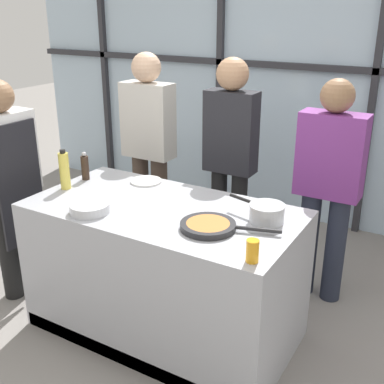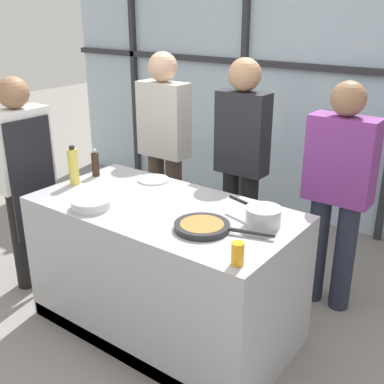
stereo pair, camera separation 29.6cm
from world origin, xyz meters
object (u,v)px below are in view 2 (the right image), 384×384
object	(u,v)px
spectator_far_left	(164,141)
pepper_grinder	(95,164)
juice_glass_near	(238,254)
spectator_center_right	(338,187)
oil_bottle	(73,166)
frying_pan	(203,226)
chef	(24,173)
saucepan	(263,216)
mixing_bowl	(91,203)
spectator_center_left	(242,155)
white_plate	(154,180)

from	to	relation	value
spectator_far_left	pepper_grinder	world-z (taller)	spectator_far_left
pepper_grinder	juice_glass_near	distance (m)	1.60
spectator_center_right	oil_bottle	world-z (taller)	spectator_center_right
spectator_far_left	frying_pan	world-z (taller)	spectator_far_left
frying_pan	oil_bottle	distance (m)	1.16
chef	oil_bottle	distance (m)	0.48
frying_pan	pepper_grinder	world-z (taller)	pepper_grinder
saucepan	oil_bottle	bearing A→B (deg)	-172.53
oil_bottle	mixing_bowl	bearing A→B (deg)	-28.67
frying_pan	mixing_bowl	xyz separation A→B (m)	(-0.74, -0.16, 0.01)
chef	spectator_center_left	size ratio (longest dim) A/B	0.94
spectator_far_left	pepper_grinder	bearing A→B (deg)	90.32
spectator_far_left	juice_glass_near	bearing A→B (deg)	139.82
chef	juice_glass_near	xyz separation A→B (m)	(1.97, -0.19, 0.05)
spectator_center_left	white_plate	distance (m)	0.72
spectator_center_left	saucepan	distance (m)	1.04
chef	spectator_far_left	size ratio (longest dim) A/B	0.94
frying_pan	oil_bottle	bearing A→B (deg)	176.77
juice_glass_near	white_plate	bearing A→B (deg)	149.06
white_plate	saucepan	bearing A→B (deg)	-11.32
chef	pepper_grinder	distance (m)	0.54
spectator_center_right	pepper_grinder	size ratio (longest dim) A/B	7.95
chef	spectator_center_left	xyz separation A→B (m)	(1.21, 1.10, 0.09)
white_plate	juice_glass_near	size ratio (longest dim) A/B	1.90
saucepan	oil_bottle	world-z (taller)	oil_bottle
spectator_center_right	frying_pan	xyz separation A→B (m)	(-0.37, -1.07, 0.00)
white_plate	oil_bottle	bearing A→B (deg)	-136.38
mixing_bowl	pepper_grinder	xyz separation A→B (m)	(-0.43, 0.44, 0.06)
spectator_center_left	white_plate	bearing A→B (deg)	60.29
chef	frying_pan	distance (m)	1.61
chef	pepper_grinder	xyz separation A→B (m)	(0.45, 0.30, 0.08)
chef	white_plate	bearing A→B (deg)	118.98
pepper_grinder	spectator_center_left	bearing A→B (deg)	46.05
spectator_center_right	saucepan	size ratio (longest dim) A/B	4.34
pepper_grinder	frying_pan	bearing A→B (deg)	-13.29
oil_bottle	white_plate	bearing A→B (deg)	43.62
spectator_center_right	mixing_bowl	distance (m)	1.66
mixing_bowl	oil_bottle	distance (m)	0.49
spectator_center_right	juice_glass_near	world-z (taller)	spectator_center_right
chef	mixing_bowl	distance (m)	0.89
chef	white_plate	size ratio (longest dim) A/B	7.30
frying_pan	pepper_grinder	xyz separation A→B (m)	(-1.16, 0.28, 0.07)
juice_glass_near	spectator_center_left	bearing A→B (deg)	120.39
spectator_center_left	oil_bottle	xyz separation A→B (m)	(-0.76, -1.00, 0.03)
frying_pan	pepper_grinder	size ratio (longest dim) A/B	2.70
spectator_far_left	saucepan	distance (m)	1.63
spectator_far_left	juice_glass_near	distance (m)	2.00
white_plate	frying_pan	bearing A→B (deg)	-30.64
spectator_center_right	oil_bottle	bearing A→B (deg)	33.35
oil_bottle	juice_glass_near	size ratio (longest dim) A/B	2.37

